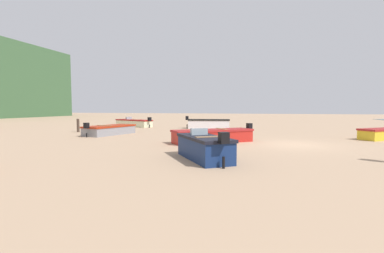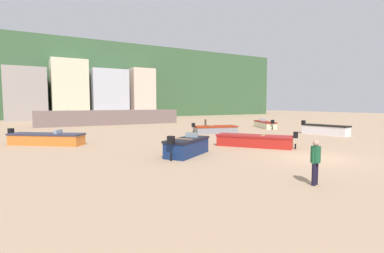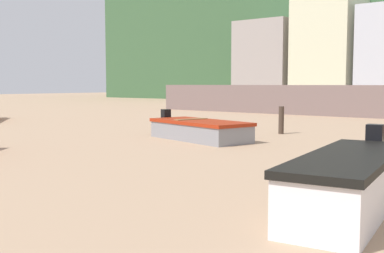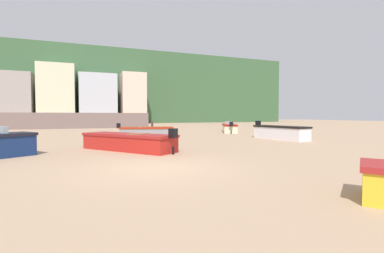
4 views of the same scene
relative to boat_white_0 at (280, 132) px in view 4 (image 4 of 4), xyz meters
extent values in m
plane|color=tan|center=(-10.59, -6.99, -0.48)|extent=(160.00, 160.00, 0.00)
cube|color=#385A38|center=(-10.59, 59.01, 7.38)|extent=(90.00, 32.00, 15.73)
cube|color=#725E5A|center=(-14.15, 23.01, 0.52)|extent=(19.08, 2.40, 2.01)
cube|color=gray|center=(-24.39, 39.97, 4.03)|extent=(6.40, 5.92, 9.02)
cube|color=beige|center=(-17.51, 40.28, 4.93)|extent=(6.09, 6.55, 10.81)
cube|color=#B6BAC5|center=(-10.45, 40.25, 4.24)|extent=(6.69, 6.48, 9.44)
cube|color=beige|center=(-3.88, 39.82, 4.50)|extent=(4.58, 5.63, 9.96)
cube|color=white|center=(0.00, -0.02, -0.07)|extent=(1.75, 4.21, 0.82)
cube|color=black|center=(0.00, -0.02, 0.40)|extent=(1.84, 4.32, 0.12)
cube|color=black|center=(-0.32, 2.18, 0.58)|extent=(0.36, 0.32, 0.40)
cylinder|color=black|center=(-0.32, 2.18, -0.27)|extent=(0.11, 0.11, 0.41)
cube|color=#B3211B|center=(-10.79, -2.32, -0.14)|extent=(4.01, 4.71, 0.68)
cube|color=maroon|center=(-10.79, -2.32, 0.26)|extent=(4.14, 4.84, 0.12)
cube|color=black|center=(-9.20, -4.42, 0.44)|extent=(0.42, 0.42, 0.40)
cylinder|color=black|center=(-9.20, -4.42, -0.31)|extent=(0.14, 0.14, 0.34)
cube|color=#9B7141|center=(-10.42, -2.81, 0.31)|extent=(1.04, 0.87, 0.08)
cube|color=gray|center=(-8.06, 6.35, -0.18)|extent=(4.40, 2.60, 0.61)
cube|color=#9F270F|center=(-8.06, 6.35, 0.19)|extent=(4.52, 2.70, 0.12)
cube|color=black|center=(-10.24, 6.89, 0.37)|extent=(0.35, 0.38, 0.40)
cylinder|color=black|center=(-10.24, 6.89, -0.33)|extent=(0.12, 0.12, 0.30)
cube|color=olive|center=(-8.56, 6.48, 0.24)|extent=(0.57, 1.42, 0.08)
cube|color=#8C9EA8|center=(-15.80, -2.59, 0.62)|extent=(0.58, 0.72, 0.28)
cube|color=beige|center=(0.78, 8.69, -0.15)|extent=(3.21, 5.00, 0.66)
cube|color=maroon|center=(0.78, 8.69, 0.24)|extent=(3.33, 5.12, 0.12)
cube|color=black|center=(-0.36, 6.28, 0.42)|extent=(0.41, 0.39, 0.40)
cylinder|color=black|center=(-0.36, 6.28, -0.31)|extent=(0.13, 0.13, 0.33)
cube|color=#8C9EA8|center=(1.16, 9.47, 0.44)|extent=(0.74, 0.49, 0.28)
cube|color=#906B50|center=(0.52, 8.13, 0.29)|extent=(1.02, 0.65, 0.08)
cylinder|color=#403128|center=(-6.76, 10.20, 0.09)|extent=(0.22, 0.22, 1.15)
camera|label=1|loc=(-27.10, -5.16, 1.64)|focal=25.50mm
camera|label=2|loc=(-23.88, -16.84, 2.42)|focal=26.63mm
camera|label=3|loc=(2.83, -7.56, 1.58)|focal=44.77mm
camera|label=4|loc=(-12.64, -15.53, 1.19)|focal=25.57mm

